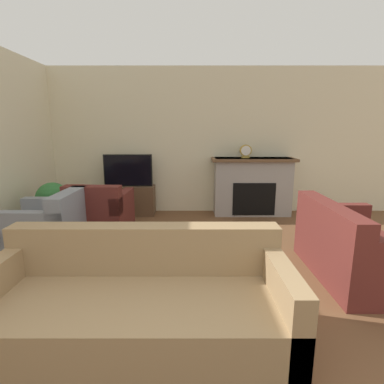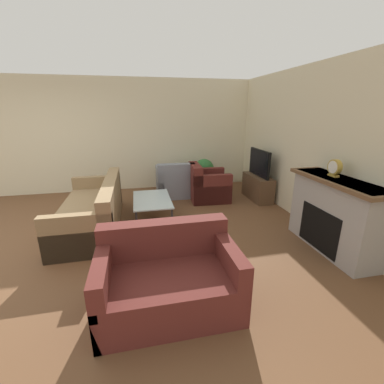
# 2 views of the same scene
# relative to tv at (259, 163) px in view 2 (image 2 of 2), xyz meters

# --- Properties ---
(ground_plane) EXTENTS (20.00, 20.00, 0.00)m
(ground_plane) POSITION_rel_tv_xyz_m (1.08, -4.53, -0.84)
(ground_plane) COLOR brown
(wall_back) EXTENTS (8.06, 0.06, 2.70)m
(wall_back) POSITION_rel_tv_xyz_m (1.08, 0.29, 0.51)
(wall_back) COLOR beige
(wall_back) RESTS_ON ground_plane
(wall_left) EXTENTS (0.06, 7.80, 2.70)m
(wall_left) POSITION_rel_tv_xyz_m (-1.48, -2.14, 0.51)
(wall_left) COLOR beige
(wall_left) RESTS_ON ground_plane
(fireplace) EXTENTS (1.52, 0.50, 1.06)m
(fireplace) POSITION_rel_tv_xyz_m (2.30, 0.04, -0.28)
(fireplace) COLOR #9E9993
(fireplace) RESTS_ON ground_plane
(tv_stand) EXTENTS (0.94, 0.36, 0.55)m
(tv_stand) POSITION_rel_tv_xyz_m (0.00, 0.00, -0.57)
(tv_stand) COLOR brown
(tv_stand) RESTS_ON ground_plane
(tv) EXTENTS (0.88, 0.06, 0.58)m
(tv) POSITION_rel_tv_xyz_m (0.00, 0.00, 0.00)
(tv) COLOR black
(tv) RESTS_ON tv_stand
(couch_sectional) EXTENTS (2.19, 0.93, 0.82)m
(couch_sectional) POSITION_rel_tv_xyz_m (0.79, -3.44, -0.55)
(couch_sectional) COLOR #8C704C
(couch_sectional) RESTS_ON ground_plane
(couch_loveseat) EXTENTS (0.89, 1.39, 0.82)m
(couch_loveseat) POSITION_rel_tv_xyz_m (2.92, -2.42, -0.55)
(couch_loveseat) COLOR #5B231E
(couch_loveseat) RESTS_ON ground_plane
(armchair_by_window) EXTENTS (0.90, 0.86, 0.82)m
(armchair_by_window) POSITION_rel_tv_xyz_m (-0.68, -1.80, -0.54)
(armchair_by_window) COLOR gray
(armchair_by_window) RESTS_ON ground_plane
(armchair_accent) EXTENTS (0.85, 0.88, 0.82)m
(armchair_accent) POSITION_rel_tv_xyz_m (-0.20, -1.13, -0.54)
(armchair_accent) COLOR #5B231E
(armchair_accent) RESTS_ON ground_plane
(coffee_table) EXTENTS (1.10, 0.67, 0.41)m
(coffee_table) POSITION_rel_tv_xyz_m (0.68, -2.43, -0.46)
(coffee_table) COLOR #333338
(coffee_table) RESTS_ON ground_plane
(potted_plant) EXTENTS (0.49, 0.49, 0.79)m
(potted_plant) POSITION_rel_tv_xyz_m (-0.95, -1.01, -0.35)
(potted_plant) COLOR #47474C
(potted_plant) RESTS_ON ground_plane
(mantel_clock) EXTENTS (0.21, 0.07, 0.24)m
(mantel_clock) POSITION_rel_tv_xyz_m (2.15, 0.04, 0.35)
(mantel_clock) COLOR #B79338
(mantel_clock) RESTS_ON fireplace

